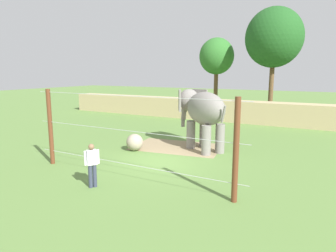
{
  "coord_description": "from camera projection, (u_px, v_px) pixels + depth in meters",
  "views": [
    {
      "loc": [
        7.02,
        -12.07,
        4.28
      ],
      "look_at": [
        -0.68,
        1.82,
        1.4
      ],
      "focal_mm": 32.18,
      "sensor_mm": 36.0,
      "label": 1
    }
  ],
  "objects": [
    {
      "name": "tree_far_left",
      "position": [
        217.0,
        57.0,
        32.42
      ],
      "size": [
        3.71,
        3.71,
        7.86
      ],
      "color": "brown",
      "rests_on": "ground"
    },
    {
      "name": "tree_left_of_centre",
      "position": [
        274.0,
        38.0,
        28.27
      ],
      "size": [
        5.33,
        5.33,
        10.23
      ],
      "color": "brown",
      "rests_on": "ground"
    },
    {
      "name": "elephant",
      "position": [
        202.0,
        111.0,
        16.5
      ],
      "size": [
        3.92,
        3.35,
        3.28
      ],
      "color": "gray",
      "rests_on": "ground"
    },
    {
      "name": "zookeeper",
      "position": [
        92.0,
        163.0,
        11.15
      ],
      "size": [
        0.39,
        0.55,
        1.67
      ],
      "color": "#33384C",
      "rests_on": "ground"
    },
    {
      "name": "dirt_patch",
      "position": [
        177.0,
        147.0,
        17.33
      ],
      "size": [
        5.36,
        3.89,
        0.01
      ],
      "primitive_type": "cube",
      "rotation": [
        0.0,
        0.0,
        0.15
      ],
      "color": "#937F5B",
      "rests_on": "ground"
    },
    {
      "name": "cable_fence",
      "position": [
        127.0,
        137.0,
        11.82
      ],
      "size": [
        9.75,
        0.2,
        3.51
      ],
      "color": "brown",
      "rests_on": "ground"
    },
    {
      "name": "enrichment_ball",
      "position": [
        135.0,
        142.0,
        16.46
      ],
      "size": [
        0.93,
        0.93,
        0.93
      ],
      "primitive_type": "sphere",
      "color": "gray",
      "rests_on": "ground"
    },
    {
      "name": "embankment_wall",
      "position": [
        240.0,
        111.0,
        25.86
      ],
      "size": [
        36.0,
        1.8,
        1.8
      ],
      "primitive_type": "cube",
      "color": "tan",
      "rests_on": "ground"
    },
    {
      "name": "ground_plane",
      "position": [
        162.0,
        162.0,
        14.5
      ],
      "size": [
        120.0,
        120.0,
        0.0
      ],
      "primitive_type": "plane",
      "color": "#5B7F3D"
    }
  ]
}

